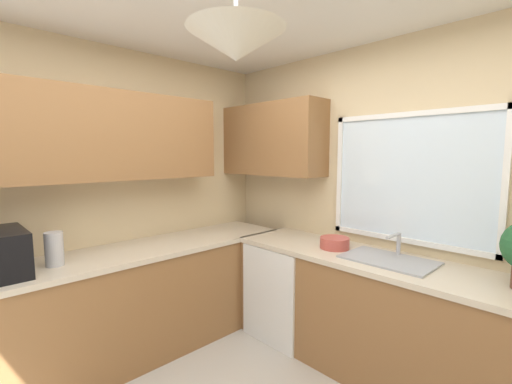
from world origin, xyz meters
name	(u,v)px	position (x,y,z in m)	size (l,w,h in m)	color
room_shell	(249,144)	(-0.35, 0.40, 1.72)	(3.65, 3.42, 2.61)	beige
counter_run_left	(119,307)	(-1.46, 0.00, 0.45)	(0.65, 3.03, 0.89)	olive
counter_run_back	(399,324)	(0.21, 1.34, 0.45)	(2.74, 0.65, 0.89)	olive
dishwasher	(289,289)	(-0.80, 1.31, 0.42)	(0.60, 0.60, 0.85)	white
kettle	(54,249)	(-1.44, -0.43, 1.01)	(0.12, 0.12, 0.24)	#B7B7BC
sink_assembly	(389,259)	(0.12, 1.34, 0.90)	(0.62, 0.40, 0.19)	#9EA0A5
bowl	(335,243)	(-0.34, 1.34, 0.94)	(0.24, 0.24, 0.09)	#B74C42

